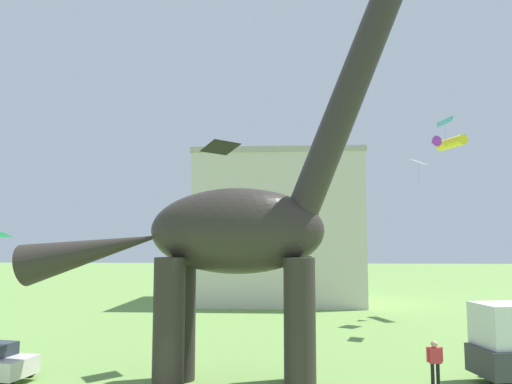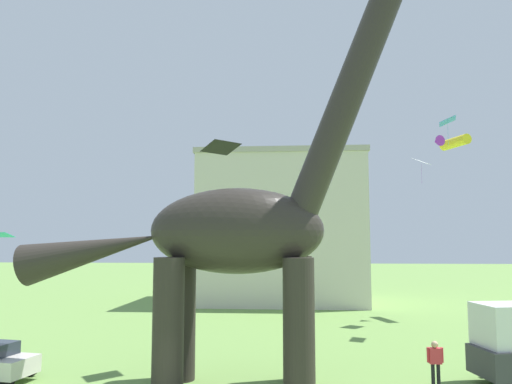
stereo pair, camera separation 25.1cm
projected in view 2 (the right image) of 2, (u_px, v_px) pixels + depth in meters
The scene contains 8 objects.
dinosaur_sculpture at pixel (235, 231), 19.87m from camera, with size 16.27×3.45×17.01m.
person_watching_child at pixel (435, 359), 19.74m from camera, with size 0.65×0.29×1.75m.
kite_near_high at pixel (451, 142), 39.52m from camera, with size 2.92×3.05×0.86m.
kite_far_right at pixel (448, 121), 32.11m from camera, with size 1.37×1.65×1.85m.
kite_high_left at pixel (1, 235), 24.68m from camera, with size 1.19×0.95×0.24m.
kite_drifting at pixel (221, 148), 23.46m from camera, with size 1.97×1.98×0.42m.
kite_near_low at pixel (421, 162), 35.98m from camera, with size 1.63×1.72×1.86m.
background_building_block at pixel (282, 228), 48.39m from camera, with size 15.52×11.78×14.11m.
Camera 2 is at (3.53, -15.50, 5.69)m, focal length 34.69 mm.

